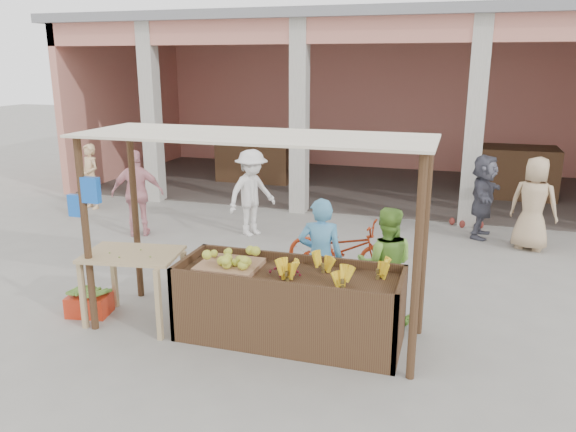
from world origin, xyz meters
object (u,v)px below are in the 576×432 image
(side_table, at_px, (133,264))
(red_crate, at_px, (89,305))
(vendor_green, at_px, (386,262))
(motorcycle, at_px, (342,247))
(fruit_stall, at_px, (289,307))
(vendor_blue, at_px, (320,254))

(side_table, distance_m, red_crate, 0.95)
(vendor_green, height_order, motorcycle, vendor_green)
(fruit_stall, relative_size, vendor_blue, 1.57)
(fruit_stall, distance_m, side_table, 2.00)
(vendor_blue, xyz_separation_m, vendor_green, (0.81, 0.09, -0.05))
(vendor_green, distance_m, motorcycle, 1.58)
(side_table, height_order, vendor_green, vendor_green)
(vendor_green, bearing_deg, motorcycle, -65.11)
(red_crate, relative_size, motorcycle, 0.29)
(side_table, xyz_separation_m, vendor_green, (2.95, 0.97, 0.00))
(fruit_stall, xyz_separation_m, vendor_green, (1.00, 0.83, 0.38))
(vendor_blue, bearing_deg, red_crate, 6.55)
(vendor_green, bearing_deg, side_table, 11.12)
(fruit_stall, height_order, red_crate, fruit_stall)
(vendor_blue, distance_m, vendor_green, 0.82)
(fruit_stall, distance_m, vendor_green, 1.35)
(vendor_blue, distance_m, motorcycle, 1.44)
(fruit_stall, relative_size, motorcycle, 1.47)
(side_table, distance_m, vendor_green, 3.11)
(fruit_stall, relative_size, vendor_green, 1.67)
(fruit_stall, bearing_deg, side_table, -175.84)
(vendor_blue, xyz_separation_m, motorcycle, (-0.01, 1.40, -0.37))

